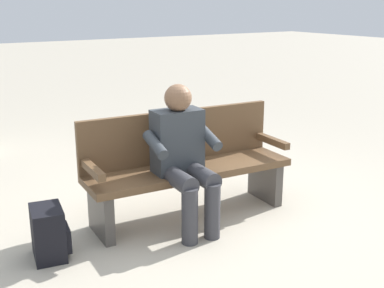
# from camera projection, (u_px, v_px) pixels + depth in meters

# --- Properties ---
(ground_plane) EXTENTS (40.00, 40.00, 0.00)m
(ground_plane) POSITION_uv_depth(u_px,v_px,m) (190.00, 216.00, 4.36)
(ground_plane) COLOR #B7AD99
(bench_near) EXTENTS (1.83, 0.60, 0.90)m
(bench_near) POSITION_uv_depth(u_px,v_px,m) (186.00, 164.00, 4.29)
(bench_near) COLOR brown
(bench_near) RESTS_ON ground
(person_seated) EXTENTS (0.59, 0.59, 1.18)m
(person_seated) POSITION_uv_depth(u_px,v_px,m) (184.00, 154.00, 3.99)
(person_seated) COLOR #33383D
(person_seated) RESTS_ON ground
(backpack) EXTENTS (0.30, 0.35, 0.38)m
(backpack) POSITION_uv_depth(u_px,v_px,m) (49.00, 233.00, 3.61)
(backpack) COLOR black
(backpack) RESTS_ON ground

